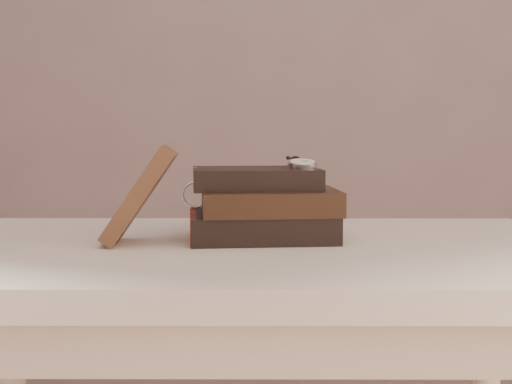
{
  "coord_description": "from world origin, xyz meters",
  "views": [
    {
      "loc": [
        0.02,
        -0.72,
        0.93
      ],
      "look_at": [
        0.01,
        0.39,
        0.82
      ],
      "focal_mm": 50.25,
      "sensor_mm": 36.0,
      "label": 1
    }
  ],
  "objects": [
    {
      "name": "book_stack",
      "position": [
        0.03,
        0.39,
        0.8
      ],
      "size": [
        0.24,
        0.18,
        0.11
      ],
      "color": "black",
      "rests_on": "table"
    },
    {
      "name": "journal",
      "position": [
        -0.16,
        0.36,
        0.82
      ],
      "size": [
        0.12,
        0.11,
        0.15
      ],
      "primitive_type": "cube",
      "rotation": [
        0.0,
        0.6,
        0.05
      ],
      "color": "#3E2517",
      "rests_on": "table"
    },
    {
      "name": "back_wall",
      "position": [
        0.0,
        1.75,
        1.35
      ],
      "size": [
        3.5,
        0.02,
        2.7
      ],
      "primitive_type": "cube",
      "color": "gray",
      "rests_on": "ground"
    },
    {
      "name": "eyeglasses",
      "position": [
        -0.06,
        0.46,
        0.81
      ],
      "size": [
        0.1,
        0.12,
        0.05
      ],
      "color": "silver",
      "rests_on": "book_stack"
    },
    {
      "name": "pocket_watch",
      "position": [
        0.08,
        0.39,
        0.87
      ],
      "size": [
        0.05,
        0.15,
        0.02
      ],
      "color": "silver",
      "rests_on": "book_stack"
    },
    {
      "name": "table",
      "position": [
        0.0,
        0.35,
        0.66
      ],
      "size": [
        1.0,
        0.6,
        0.75
      ],
      "color": "silver",
      "rests_on": "ground"
    }
  ]
}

